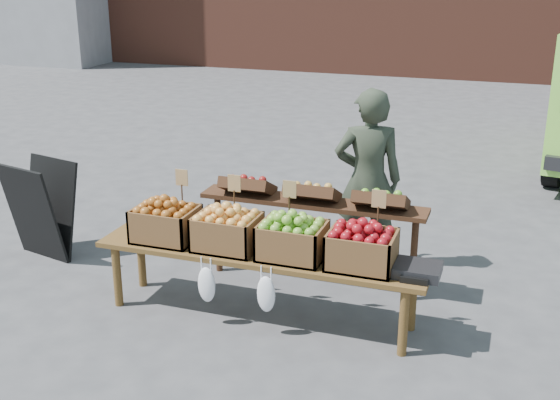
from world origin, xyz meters
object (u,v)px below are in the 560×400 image
at_px(display_bench, 260,285).
at_px(weighing_scale, 418,270).
at_px(vendor, 368,181).
at_px(crate_green_apples, 362,250).
at_px(chalkboard_sign, 42,209).
at_px(crate_red_apples, 292,241).
at_px(crate_russet_pears, 227,232).
at_px(back_table, 312,230).
at_px(crate_golden_apples, 166,224).

distance_m(display_bench, weighing_scale, 1.29).
xyz_separation_m(vendor, crate_green_apples, (0.24, -1.26, -0.15)).
bearing_deg(display_bench, chalkboard_sign, 169.04).
bearing_deg(display_bench, crate_red_apples, 0.00).
distance_m(chalkboard_sign, crate_russet_pears, 2.22).
distance_m(chalkboard_sign, crate_green_apples, 3.30).
height_order(display_bench, crate_russet_pears, crate_russet_pears).
height_order(crate_green_apples, weighing_scale, crate_green_apples).
height_order(back_table, crate_russet_pears, back_table).
bearing_deg(weighing_scale, crate_golden_apples, 180.00).
xyz_separation_m(back_table, crate_red_apples, (0.06, -0.72, 0.19)).
distance_m(display_bench, crate_red_apples, 0.51).
bearing_deg(crate_russet_pears, crate_golden_apples, 180.00).
bearing_deg(back_table, chalkboard_sign, -174.64).
bearing_deg(crate_russet_pears, back_table, 55.52).
distance_m(chalkboard_sign, crate_golden_apples, 1.69).
bearing_deg(weighing_scale, crate_red_apples, 180.00).
relative_size(crate_russet_pears, crate_red_apples, 1.00).
bearing_deg(chalkboard_sign, crate_red_apples, 3.48).
height_order(display_bench, crate_red_apples, crate_red_apples).
distance_m(vendor, back_table, 0.74).
bearing_deg(weighing_scale, chalkboard_sign, 172.71).
relative_size(vendor, display_bench, 0.63).
xyz_separation_m(chalkboard_sign, crate_green_apples, (3.26, -0.47, 0.22)).
bearing_deg(back_table, crate_red_apples, -85.58).
relative_size(vendor, crate_russet_pears, 3.43).
height_order(crate_golden_apples, crate_red_apples, same).
bearing_deg(weighing_scale, crate_russet_pears, 180.00).
distance_m(display_bench, crate_golden_apples, 0.93).
height_order(vendor, display_bench, vendor).
relative_size(vendor, crate_golden_apples, 3.43).
xyz_separation_m(display_bench, crate_golden_apples, (-0.83, 0.00, 0.42)).
bearing_deg(crate_green_apples, weighing_scale, 0.00).
bearing_deg(display_bench, back_table, 73.05).
bearing_deg(weighing_scale, display_bench, 180.00).
relative_size(back_table, crate_red_apples, 4.20).
relative_size(vendor, crate_green_apples, 3.43).
xyz_separation_m(back_table, crate_golden_apples, (-1.04, -0.72, 0.19)).
relative_size(crate_red_apples, weighing_scale, 1.47).
distance_m(crate_golden_apples, weighing_scale, 2.08).
bearing_deg(display_bench, crate_green_apples, 0.00).
xyz_separation_m(chalkboard_sign, crate_russet_pears, (2.16, -0.47, 0.22)).
height_order(display_bench, weighing_scale, weighing_scale).
height_order(vendor, crate_russet_pears, vendor).
height_order(chalkboard_sign, display_bench, chalkboard_sign).
distance_m(chalkboard_sign, crate_red_apples, 2.76).
distance_m(display_bench, crate_russet_pears, 0.51).
height_order(vendor, back_table, vendor).
relative_size(vendor, crate_red_apples, 3.43).
bearing_deg(crate_golden_apples, back_table, 34.58).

